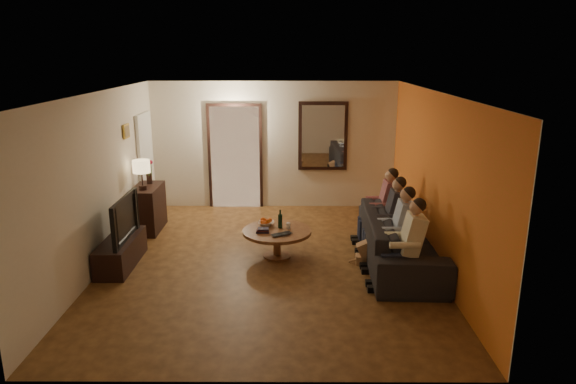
{
  "coord_description": "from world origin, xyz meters",
  "views": [
    {
      "loc": [
        0.33,
        -7.4,
        3.17
      ],
      "look_at": [
        0.3,
        0.3,
        1.05
      ],
      "focal_mm": 32.0,
      "sensor_mm": 36.0,
      "label": 1
    }
  ],
  "objects_px": {
    "dresser": "(148,208)",
    "table_lamp": "(142,175)",
    "wine_bottle": "(280,219)",
    "bowl": "(266,223)",
    "sofa": "(400,240)",
    "person_c": "(390,220)",
    "coffee_table": "(277,243)",
    "dog": "(373,247)",
    "person_b": "(398,233)",
    "person_a": "(407,248)",
    "person_d": "(384,209)",
    "laptop": "(283,235)",
    "tv": "(118,218)",
    "tv_stand": "(121,252)"
  },
  "relations": [
    {
      "from": "dog",
      "to": "coffee_table",
      "type": "relative_size",
      "value": 0.52
    },
    {
      "from": "dresser",
      "to": "person_a",
      "type": "distance_m",
      "value": 4.82
    },
    {
      "from": "dresser",
      "to": "tv",
      "type": "bearing_deg",
      "value": -90.0
    },
    {
      "from": "wine_bottle",
      "to": "bowl",
      "type": "bearing_deg",
      "value": 152.45
    },
    {
      "from": "laptop",
      "to": "coffee_table",
      "type": "bearing_deg",
      "value": 80.95
    },
    {
      "from": "table_lamp",
      "to": "person_c",
      "type": "bearing_deg",
      "value": -13.38
    },
    {
      "from": "person_a",
      "to": "dresser",
      "type": "bearing_deg",
      "value": 149.94
    },
    {
      "from": "tv_stand",
      "to": "person_a",
      "type": "bearing_deg",
      "value": -10.92
    },
    {
      "from": "tv",
      "to": "laptop",
      "type": "height_order",
      "value": "tv"
    },
    {
      "from": "dresser",
      "to": "laptop",
      "type": "bearing_deg",
      "value": -31.9
    },
    {
      "from": "dog",
      "to": "person_b",
      "type": "bearing_deg",
      "value": -36.61
    },
    {
      "from": "table_lamp",
      "to": "person_b",
      "type": "relative_size",
      "value": 0.45
    },
    {
      "from": "coffee_table",
      "to": "person_c",
      "type": "bearing_deg",
      "value": 1.61
    },
    {
      "from": "dresser",
      "to": "table_lamp",
      "type": "height_order",
      "value": "table_lamp"
    },
    {
      "from": "person_b",
      "to": "dog",
      "type": "relative_size",
      "value": 2.14
    },
    {
      "from": "table_lamp",
      "to": "dresser",
      "type": "bearing_deg",
      "value": 90.0
    },
    {
      "from": "table_lamp",
      "to": "bowl",
      "type": "relative_size",
      "value": 2.08
    },
    {
      "from": "person_b",
      "to": "person_c",
      "type": "relative_size",
      "value": 1.0
    },
    {
      "from": "dog",
      "to": "bowl",
      "type": "xyz_separation_m",
      "value": [
        -1.65,
        0.51,
        0.2
      ]
    },
    {
      "from": "sofa",
      "to": "tv",
      "type": "bearing_deg",
      "value": 93.58
    },
    {
      "from": "person_d",
      "to": "laptop",
      "type": "xyz_separation_m",
      "value": [
        -1.69,
        -0.93,
        -0.14
      ]
    },
    {
      "from": "dresser",
      "to": "tv_stand",
      "type": "relative_size",
      "value": 0.73
    },
    {
      "from": "bowl",
      "to": "table_lamp",
      "type": "bearing_deg",
      "value": 159.49
    },
    {
      "from": "sofa",
      "to": "dog",
      "type": "distance_m",
      "value": 0.43
    },
    {
      "from": "table_lamp",
      "to": "tv",
      "type": "xyz_separation_m",
      "value": [
        0.0,
        -1.39,
        -0.34
      ]
    },
    {
      "from": "person_b",
      "to": "laptop",
      "type": "bearing_deg",
      "value": 170.94
    },
    {
      "from": "dog",
      "to": "table_lamp",
      "type": "bearing_deg",
      "value": 163.74
    },
    {
      "from": "table_lamp",
      "to": "coffee_table",
      "type": "relative_size",
      "value": 0.5
    },
    {
      "from": "dog",
      "to": "dresser",
      "type": "bearing_deg",
      "value": 160.86
    },
    {
      "from": "coffee_table",
      "to": "person_d",
      "type": "bearing_deg",
      "value": 19.96
    },
    {
      "from": "tv",
      "to": "person_b",
      "type": "xyz_separation_m",
      "value": [
        4.17,
        -0.2,
        -0.15
      ]
    },
    {
      "from": "dresser",
      "to": "tv",
      "type": "relative_size",
      "value": 0.81
    },
    {
      "from": "table_lamp",
      "to": "dog",
      "type": "distance_m",
      "value": 4.15
    },
    {
      "from": "coffee_table",
      "to": "laptop",
      "type": "relative_size",
      "value": 3.3
    },
    {
      "from": "person_b",
      "to": "laptop",
      "type": "relative_size",
      "value": 3.65
    },
    {
      "from": "table_lamp",
      "to": "sofa",
      "type": "height_order",
      "value": "table_lamp"
    },
    {
      "from": "person_c",
      "to": "bowl",
      "type": "distance_m",
      "value": 1.98
    },
    {
      "from": "person_c",
      "to": "coffee_table",
      "type": "distance_m",
      "value": 1.83
    },
    {
      "from": "person_c",
      "to": "table_lamp",
      "type": "bearing_deg",
      "value": 166.62
    },
    {
      "from": "tv_stand",
      "to": "person_b",
      "type": "relative_size",
      "value": 1.06
    },
    {
      "from": "dog",
      "to": "coffee_table",
      "type": "xyz_separation_m",
      "value": [
        -1.47,
        0.29,
        -0.06
      ]
    },
    {
      "from": "person_d",
      "to": "laptop",
      "type": "height_order",
      "value": "person_d"
    },
    {
      "from": "sofa",
      "to": "person_c",
      "type": "relative_size",
      "value": 2.19
    },
    {
      "from": "tv",
      "to": "coffee_table",
      "type": "xyz_separation_m",
      "value": [
        2.38,
        0.35,
        -0.53
      ]
    },
    {
      "from": "dresser",
      "to": "person_b",
      "type": "height_order",
      "value": "person_b"
    },
    {
      "from": "person_d",
      "to": "bowl",
      "type": "xyz_separation_m",
      "value": [
        -1.97,
        -0.43,
        -0.12
      ]
    },
    {
      "from": "person_b",
      "to": "coffee_table",
      "type": "distance_m",
      "value": 1.91
    },
    {
      "from": "sofa",
      "to": "person_c",
      "type": "height_order",
      "value": "person_c"
    },
    {
      "from": "person_d",
      "to": "tv_stand",
      "type": "bearing_deg",
      "value": -166.55
    },
    {
      "from": "sofa",
      "to": "person_a",
      "type": "relative_size",
      "value": 2.19
    }
  ]
}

